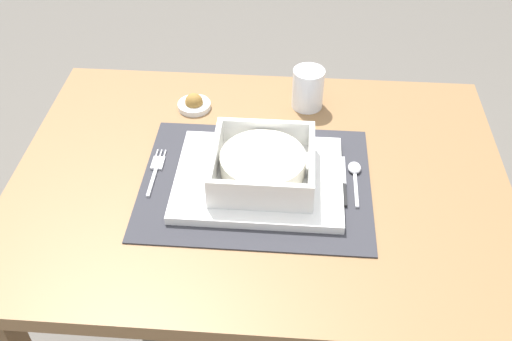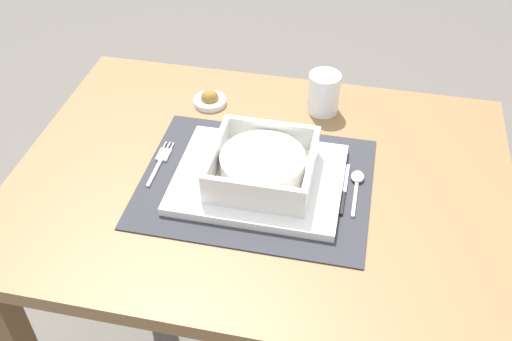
# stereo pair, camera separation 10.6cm
# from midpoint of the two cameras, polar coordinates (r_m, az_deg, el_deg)

# --- Properties ---
(dining_table) EXTENTS (0.91, 0.68, 0.72)m
(dining_table) POSITION_cam_midpoint_polar(r_m,az_deg,el_deg) (1.17, -2.26, -4.70)
(dining_table) COLOR brown
(dining_table) RESTS_ON ground
(placemat) EXTENTS (0.41, 0.33, 0.00)m
(placemat) POSITION_cam_midpoint_polar(r_m,az_deg,el_deg) (1.08, -2.81, -1.26)
(placemat) COLOR #2D2D33
(placemat) RESTS_ON dining_table
(serving_plate) EXTENTS (0.30, 0.24, 0.02)m
(serving_plate) POSITION_cam_midpoint_polar(r_m,az_deg,el_deg) (1.07, -2.54, -0.90)
(serving_plate) COLOR white
(serving_plate) RESTS_ON placemat
(porridge_bowl) EXTENTS (0.18, 0.18, 0.06)m
(porridge_bowl) POSITION_cam_midpoint_polar(r_m,az_deg,el_deg) (1.05, -2.23, 0.38)
(porridge_bowl) COLOR white
(porridge_bowl) RESTS_ON serving_plate
(fork) EXTENTS (0.02, 0.13, 0.00)m
(fork) POSITION_cam_midpoint_polar(r_m,az_deg,el_deg) (1.12, -12.25, 0.07)
(fork) COLOR silver
(fork) RESTS_ON placemat
(spoon) EXTENTS (0.02, 0.12, 0.01)m
(spoon) POSITION_cam_midpoint_polar(r_m,az_deg,el_deg) (1.09, 6.78, -0.32)
(spoon) COLOR silver
(spoon) RESTS_ON placemat
(butter_knife) EXTENTS (0.01, 0.13, 0.01)m
(butter_knife) POSITION_cam_midpoint_polar(r_m,az_deg,el_deg) (1.07, 5.54, -1.42)
(butter_knife) COLOR black
(butter_knife) RESTS_ON placemat
(drinking_glass) EXTENTS (0.07, 0.07, 0.09)m
(drinking_glass) POSITION_cam_midpoint_polar(r_m,az_deg,el_deg) (1.24, 2.58, 7.61)
(drinking_glass) COLOR white
(drinking_glass) RESTS_ON dining_table
(condiment_saucer) EXTENTS (0.07, 0.07, 0.04)m
(condiment_saucer) POSITION_cam_midpoint_polar(r_m,az_deg,el_deg) (1.26, -8.38, 6.28)
(condiment_saucer) COLOR white
(condiment_saucer) RESTS_ON dining_table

